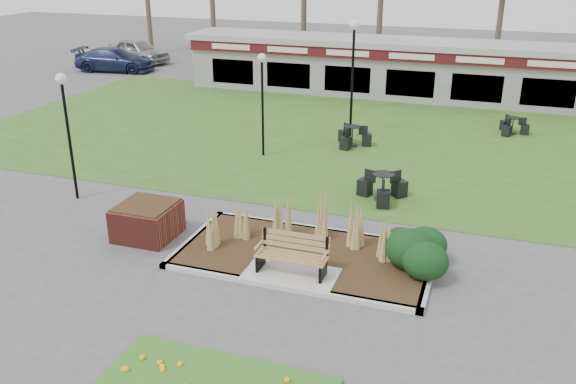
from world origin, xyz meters
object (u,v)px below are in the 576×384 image
(food_pavilion, at_px, (415,69))
(bistro_set_c, at_px, (512,128))
(car_silver, at_px, (138,51))
(park_bench, at_px, (293,254))
(car_black, at_px, (294,60))
(bistro_set_b, at_px, (382,191))
(brick_planter, at_px, (147,220))
(bistro_set_a, at_px, (352,139))
(lamp_post_near_left, at_px, (65,109))
(lamp_post_mid_left, at_px, (353,53))
(lamp_post_mid_right, at_px, (262,82))
(car_blue, at_px, (115,60))

(food_pavilion, height_order, bistro_set_c, food_pavilion)
(food_pavilion, xyz_separation_m, car_silver, (-19.03, 4.17, -0.69))
(park_bench, bearing_deg, car_black, 108.39)
(park_bench, height_order, bistro_set_b, park_bench)
(brick_planter, xyz_separation_m, bistro_set_a, (3.35, 9.70, -0.19))
(food_pavilion, bearing_deg, car_silver, 167.65)
(bistro_set_c, relative_size, car_black, 0.29)
(food_pavilion, xyz_separation_m, lamp_post_near_left, (-7.94, -17.32, 1.38))
(food_pavilion, relative_size, bistro_set_c, 18.89)
(car_black, bearing_deg, lamp_post_mid_left, -145.24)
(food_pavilion, bearing_deg, brick_planter, -103.06)
(lamp_post_near_left, relative_size, lamp_post_mid_left, 0.83)
(bistro_set_b, bearing_deg, car_silver, 137.44)
(bistro_set_b, height_order, bistro_set_c, bistro_set_b)
(bistro_set_b, distance_m, bistro_set_c, 9.66)
(lamp_post_mid_right, distance_m, bistro_set_b, 6.30)
(lamp_post_near_left, xyz_separation_m, bistro_set_b, (9.07, 2.98, -2.56))
(bistro_set_a, bearing_deg, brick_planter, -109.08)
(lamp_post_mid_right, height_order, car_silver, lamp_post_mid_right)
(lamp_post_near_left, bearing_deg, bistro_set_b, 18.17)
(lamp_post_mid_right, height_order, bistro_set_c, lamp_post_mid_right)
(park_bench, xyz_separation_m, car_black, (-8.00, 24.06, 0.16))
(lamp_post_near_left, relative_size, car_blue, 0.79)
(food_pavilion, relative_size, bistro_set_b, 15.70)
(park_bench, relative_size, bistro_set_c, 1.31)
(car_blue, bearing_deg, car_black, -81.07)
(lamp_post_mid_right, height_order, car_black, lamp_post_mid_right)
(lamp_post_near_left, height_order, car_silver, lamp_post_near_left)
(food_pavilion, distance_m, bistro_set_c, 7.45)
(car_blue, bearing_deg, bistro_set_c, -113.41)
(lamp_post_near_left, xyz_separation_m, car_silver, (-11.10, 21.49, -2.07))
(lamp_post_near_left, bearing_deg, car_silver, 117.31)
(lamp_post_near_left, relative_size, bistro_set_c, 3.01)
(brick_planter, distance_m, lamp_post_near_left, 4.57)
(park_bench, xyz_separation_m, car_blue, (-18.81, 20.75, 0.13))
(bistro_set_c, bearing_deg, lamp_post_mid_right, -145.57)
(park_bench, relative_size, lamp_post_mid_left, 0.36)
(bistro_set_b, relative_size, car_black, 0.34)
(food_pavilion, height_order, lamp_post_mid_left, lamp_post_mid_left)
(brick_planter, bearing_deg, park_bench, -9.69)
(lamp_post_mid_right, distance_m, car_blue, 19.58)
(bistro_set_b, height_order, car_blue, car_blue)
(bistro_set_b, bearing_deg, bistro_set_c, 66.90)
(brick_planter, distance_m, car_blue, 24.65)
(park_bench, bearing_deg, bistro_set_b, 78.11)
(lamp_post_mid_right, relative_size, car_black, 0.84)
(park_bench, xyz_separation_m, food_pavilion, (0.00, 19.71, 0.89))
(lamp_post_mid_left, relative_size, car_blue, 0.95)
(lamp_post_mid_left, distance_m, car_blue, 19.77)
(brick_planter, height_order, food_pavilion, food_pavilion)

